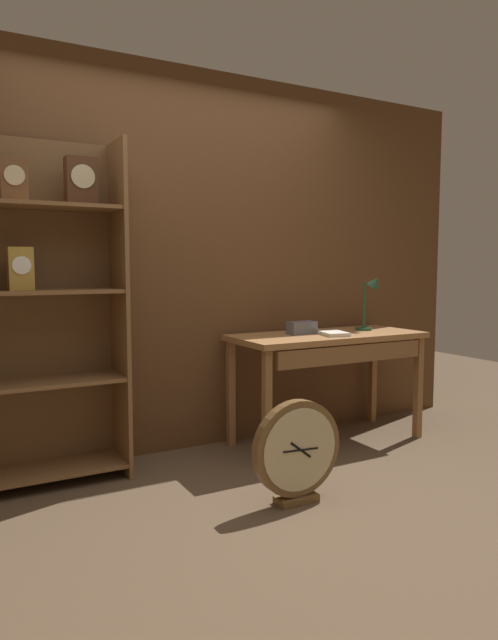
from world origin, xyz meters
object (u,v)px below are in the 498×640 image
bookshelf (16,309)px  round_clock_large (297,451)px  desk_lamp (371,298)px  open_repair_manual (334,333)px  workbench (329,347)px  toolbox_small (302,328)px

bookshelf → round_clock_large: bookshelf is taller
desk_lamp → open_repair_manual: size_ratio=1.91×
bookshelf → open_repair_manual: (2.03, -0.28, -0.23)m
bookshelf → round_clock_large: (1.27, -0.97, -0.75)m
bookshelf → workbench: 2.09m
bookshelf → workbench: bookshelf is taller
workbench → round_clock_large: workbench is taller
bookshelf → round_clock_large: size_ratio=3.57×
bookshelf → open_repair_manual: bearing=-7.7°
workbench → toolbox_small: bearing=155.8°
bookshelf → desk_lamp: (2.46, -0.16, 0.00)m
desk_lamp → toolbox_small: bearing=175.4°
bookshelf → open_repair_manual: size_ratio=9.14×
open_repair_manual → desk_lamp: bearing=27.4°
toolbox_small → round_clock_large: (-0.60, -0.85, -0.55)m
bookshelf → round_clock_large: 1.76m
bookshelf → open_repair_manual: 2.06m
round_clock_large → open_repair_manual: bearing=42.3°
workbench → open_repair_manual: open_repair_manual is taller
workbench → desk_lamp: 0.53m
open_repair_manual → round_clock_large: (-0.76, -0.69, -0.52)m
workbench → round_clock_large: (-0.79, -0.77, -0.41)m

